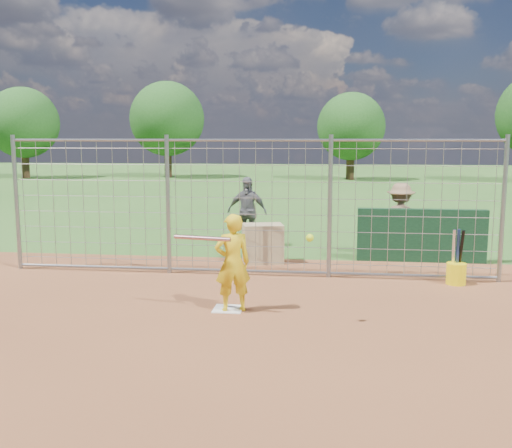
# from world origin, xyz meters

# --- Properties ---
(ground) EXTENTS (100.00, 100.00, 0.00)m
(ground) POSITION_xyz_m (0.00, 0.00, 0.00)
(ground) COLOR #2D591E
(ground) RESTS_ON ground
(infield_dirt) EXTENTS (18.00, 18.00, 0.00)m
(infield_dirt) POSITION_xyz_m (0.00, -3.00, 0.01)
(infield_dirt) COLOR brown
(infield_dirt) RESTS_ON ground
(home_plate) EXTENTS (0.43, 0.43, 0.02)m
(home_plate) POSITION_xyz_m (0.00, -0.20, 0.01)
(home_plate) COLOR silver
(home_plate) RESTS_ON ground
(dugout_wall) EXTENTS (2.60, 0.20, 1.10)m
(dugout_wall) POSITION_xyz_m (3.40, 3.60, 0.55)
(dugout_wall) COLOR #11381E
(dugout_wall) RESTS_ON ground
(batter) EXTENTS (0.62, 0.52, 1.45)m
(batter) POSITION_xyz_m (0.08, -0.25, 0.73)
(batter) COLOR yellow
(batter) RESTS_ON ground
(bystander_b) EXTENTS (1.03, 0.58, 1.65)m
(bystander_b) POSITION_xyz_m (-0.40, 4.88, 0.83)
(bystander_b) COLOR #5D5E62
(bystander_b) RESTS_ON ground
(bystander_c) EXTENTS (1.08, 0.68, 1.60)m
(bystander_c) POSITION_xyz_m (3.02, 4.06, 0.80)
(bystander_c) COLOR #806246
(bystander_c) RESTS_ON ground
(equipment_bin) EXTENTS (0.91, 0.72, 0.80)m
(equipment_bin) POSITION_xyz_m (0.16, 3.12, 0.40)
(equipment_bin) COLOR tan
(equipment_bin) RESTS_ON ground
(equipment_in_play) EXTENTS (2.02, 0.53, 0.18)m
(equipment_in_play) POSITION_xyz_m (0.05, -0.52, 1.14)
(equipment_in_play) COLOR silver
(equipment_in_play) RESTS_ON ground
(bucket_with_bats) EXTENTS (0.34, 0.35, 0.98)m
(bucket_with_bats) POSITION_xyz_m (3.71, 1.76, 0.25)
(bucket_with_bats) COLOR yellow
(bucket_with_bats) RESTS_ON ground
(backstop_fence) EXTENTS (9.08, 0.08, 2.60)m
(backstop_fence) POSITION_xyz_m (0.00, 2.00, 1.26)
(backstop_fence) COLOR gray
(backstop_fence) RESTS_ON ground
(tree_line) EXTENTS (44.66, 6.72, 6.48)m
(tree_line) POSITION_xyz_m (3.13, 28.13, 3.71)
(tree_line) COLOR #3F2B19
(tree_line) RESTS_ON ground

